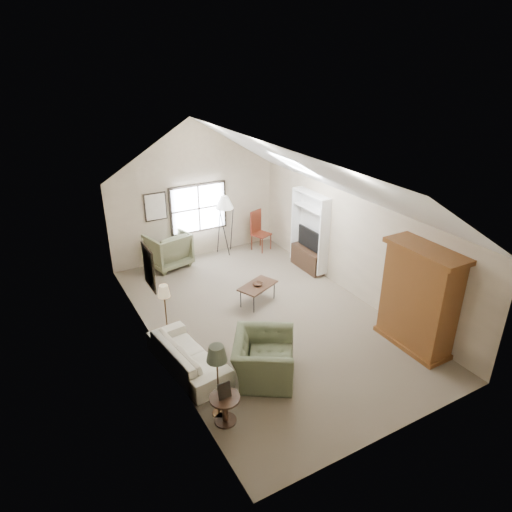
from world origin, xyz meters
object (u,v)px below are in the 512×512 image
side_table (225,409)px  armoire (419,298)px  side_chair (261,231)px  coffee_table (258,294)px  sofa (188,355)px  armchair_far (167,249)px  armchair_near (264,358)px

side_table → armoire: bearing=0.6°
armoire → side_chair: armoire is taller
armoire → coffee_table: size_ratio=2.29×
sofa → side_table: (0.02, -1.60, -0.04)m
sofa → coffee_table: bearing=-65.4°
sofa → armchair_far: armchair_far is taller
armoire → coffee_table: armoire is taller
sofa → coffee_table: sofa is taller
coffee_table → side_table: side_table is taller
sofa → armchair_far: bearing=-22.2°
sofa → side_table: sofa is taller
armoire → sofa: size_ratio=1.08×
armchair_far → coffee_table: 3.29m
side_table → side_chair: 7.10m
armchair_far → armoire: bearing=104.5°
side_table → side_chair: size_ratio=0.42×
armchair_near → side_table: bearing=154.4°
sofa → coffee_table: size_ratio=2.12×
armoire → armchair_near: (-3.22, 0.64, -0.69)m
armchair_far → coffee_table: size_ratio=1.15×
sofa → armchair_near: bearing=-135.7°
armoire → armchair_far: size_ratio=1.99×
sofa → armchair_near: armchair_near is taller
sofa → armchair_far: size_ratio=1.85×
armchair_far → coffee_table: armchair_far is taller
sofa → side_chair: (4.05, 4.23, 0.31)m
armoire → side_table: size_ratio=4.30×
armchair_near → side_chair: size_ratio=1.03×
sofa → side_table: 1.60m
armchair_far → side_table: bearing=66.2°
side_chair → armoire: bearing=-107.6°
sofa → armoire: bearing=-117.0°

